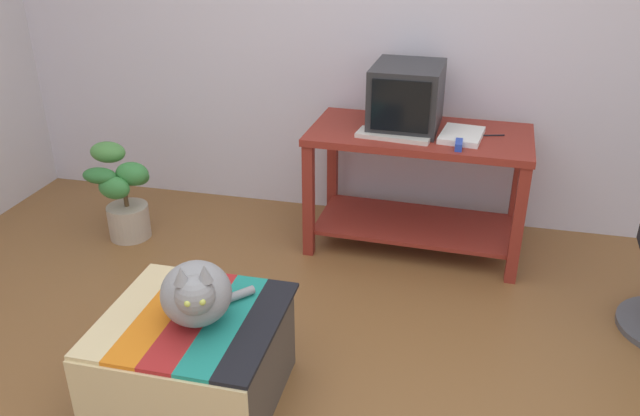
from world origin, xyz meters
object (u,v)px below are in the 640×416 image
book (462,135)px  stapler (459,145)px  tv_monitor (407,97)px  potted_plant (123,194)px  desk (417,170)px  cat (196,293)px  keyboard (394,136)px  ottoman_with_blanket (196,358)px

book → stapler: (-0.01, -0.17, 0.00)m
stapler → tv_monitor: bearing=136.8°
potted_plant → tv_monitor: bearing=13.1°
tv_monitor → desk: bearing=-32.4°
book → potted_plant: 2.00m
desk → tv_monitor: 0.42m
desk → cat: 1.69m
potted_plant → desk: bearing=10.4°
cat → keyboard: bearing=44.6°
desk → stapler: size_ratio=11.30×
desk → keyboard: size_ratio=3.11×
potted_plant → stapler: stapler is taller
book → cat: bearing=-113.9°
book → ottoman_with_blanket: (-0.95, -1.48, -0.53)m
tv_monitor → cat: (-0.59, -1.61, -0.35)m
book → potted_plant: book is taller
book → cat: (-0.91, -1.50, -0.20)m
desk → book: 0.34m
book → potted_plant: size_ratio=0.50×
desk → ottoman_with_blanket: 1.72m
book → cat: 1.76m
tv_monitor → cat: tv_monitor is taller
tv_monitor → potted_plant: 1.77m
keyboard → potted_plant: 1.65m
cat → stapler: bearing=31.8°
keyboard → ottoman_with_blanket: 1.61m
potted_plant → cat: bearing=-50.2°
keyboard → potted_plant: keyboard is taller
cat → ottoman_with_blanket: bearing=132.5°
book → ottoman_with_blanket: bearing=-115.4°
book → keyboard: bearing=-159.9°
stapler → potted_plant: bearing=-177.7°
keyboard → cat: 1.53m
tv_monitor → cat: 1.75m
ottoman_with_blanket → keyboard: bearing=67.0°
book → stapler: size_ratio=2.68×
tv_monitor → cat: bearing=-108.0°
desk → potted_plant: 1.75m
keyboard → ottoman_with_blanket: keyboard is taller
desk → ottoman_with_blanket: (-0.72, -1.53, -0.28)m
book → potted_plant: (-1.94, -0.26, -0.44)m
keyboard → stapler: stapler is taller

